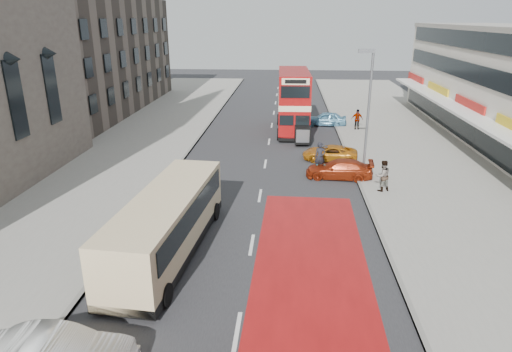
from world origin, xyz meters
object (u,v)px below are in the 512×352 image
at_px(pedestrian_near, 383,176).
at_px(pedestrian_far, 357,119).
at_px(car_right_c, 326,119).
at_px(car_right_b, 330,153).
at_px(street_lamp, 368,104).
at_px(bus_second, 293,101).
at_px(coach, 168,222).
at_px(cyclist, 320,164).
at_px(car_right_a, 339,169).

distance_m(pedestrian_near, pedestrian_far, 15.52).
bearing_deg(car_right_c, car_right_b, 3.16).
bearing_deg(car_right_b, street_lamp, 34.42).
bearing_deg(bus_second, pedestrian_far, -172.99).
relative_size(coach, car_right_b, 2.51).
height_order(car_right_c, pedestrian_far, pedestrian_far).
bearing_deg(bus_second, car_right_b, 106.19).
height_order(car_right_b, pedestrian_near, pedestrian_near).
bearing_deg(coach, pedestrian_near, 41.09).
xyz_separation_m(car_right_c, cyclist, (-1.50, -14.46, 0.12)).
height_order(coach, car_right_b, coach).
distance_m(street_lamp, cyclist, 4.90).
relative_size(coach, car_right_c, 2.53).
bearing_deg(pedestrian_near, car_right_a, -70.19).
bearing_deg(car_right_c, car_right_a, 4.97).
bearing_deg(pedestrian_far, cyclist, -112.13).
distance_m(car_right_a, car_right_c, 14.88).
distance_m(car_right_a, car_right_b, 3.81).
relative_size(street_lamp, pedestrian_near, 4.25).
relative_size(car_right_a, car_right_c, 1.09).
relative_size(coach, car_right_a, 2.32).
height_order(car_right_a, cyclist, cyclist).
distance_m(street_lamp, car_right_a, 4.49).
xyz_separation_m(bus_second, cyclist, (1.70, -11.81, -2.00)).
xyz_separation_m(coach, car_right_a, (8.55, 10.36, -0.91)).
bearing_deg(cyclist, bus_second, 92.94).
bearing_deg(cyclist, pedestrian_far, 66.44).
bearing_deg(car_right_b, pedestrian_far, 164.88).
height_order(coach, cyclist, coach).
distance_m(street_lamp, coach, 15.28).
xyz_separation_m(bus_second, pedestrian_near, (5.21, -14.64, -1.68)).
bearing_deg(pedestrian_far, car_right_b, -113.02).
relative_size(bus_second, pedestrian_far, 5.24).
bearing_deg(street_lamp, car_right_b, 120.32).
xyz_separation_m(car_right_b, pedestrian_far, (3.24, 9.28, 0.52)).
relative_size(car_right_a, pedestrian_far, 2.33).
bearing_deg(car_right_b, bus_second, -158.40).
height_order(coach, car_right_a, coach).
bearing_deg(pedestrian_far, bus_second, -175.48).
height_order(car_right_a, car_right_b, car_right_a).
bearing_deg(bus_second, pedestrian_near, 108.28).
xyz_separation_m(street_lamp, car_right_b, (-1.86, 3.19, -4.23)).
height_order(car_right_b, pedestrian_far, pedestrian_far).
relative_size(coach, pedestrian_far, 5.40).
relative_size(street_lamp, car_right_b, 2.05).
relative_size(street_lamp, car_right_a, 1.89).
height_order(pedestrian_far, cyclist, cyclist).
relative_size(car_right_b, pedestrian_near, 2.08).
height_order(street_lamp, pedestrian_far, street_lamp).
bearing_deg(bus_second, street_lamp, 109.96).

